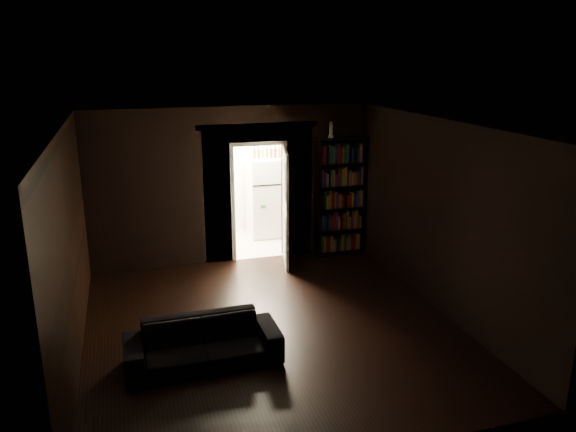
% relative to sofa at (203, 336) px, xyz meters
% --- Properties ---
extents(ground, '(5.50, 5.50, 0.00)m').
position_rel_sofa_xyz_m(ground, '(1.04, 0.66, -0.36)').
color(ground, black).
rests_on(ground, ground).
extents(room_walls, '(5.02, 5.61, 2.84)m').
position_rel_sofa_xyz_m(room_walls, '(1.03, 1.73, 1.32)').
color(room_walls, black).
rests_on(room_walls, ground).
extents(kitchen_alcove, '(2.20, 1.80, 2.60)m').
position_rel_sofa_xyz_m(kitchen_alcove, '(1.54, 4.53, 0.85)').
color(kitchen_alcove, beige).
rests_on(kitchen_alcove, ground).
extents(sofa, '(1.88, 0.84, 0.72)m').
position_rel_sofa_xyz_m(sofa, '(0.00, 0.00, 0.00)').
color(sofa, black).
rests_on(sofa, ground).
extents(bookshelf, '(0.94, 0.46, 2.20)m').
position_rel_sofa_xyz_m(bookshelf, '(3.04, 3.25, 0.74)').
color(bookshelf, black).
rests_on(bookshelf, ground).
extents(refrigerator, '(0.83, 0.78, 1.65)m').
position_rel_sofa_xyz_m(refrigerator, '(2.00, 4.69, 0.47)').
color(refrigerator, silver).
rests_on(refrigerator, ground).
extents(door, '(0.23, 0.84, 2.05)m').
position_rel_sofa_xyz_m(door, '(1.92, 2.97, 0.67)').
color(door, white).
rests_on(door, ground).
extents(figurine, '(0.11, 0.11, 0.29)m').
position_rel_sofa_xyz_m(figurine, '(2.88, 3.32, 1.99)').
color(figurine, white).
rests_on(figurine, bookshelf).
extents(bottles, '(0.67, 0.20, 0.27)m').
position_rel_sofa_xyz_m(bottles, '(2.00, 4.56, 1.42)').
color(bottles, black).
rests_on(bottles, refrigerator).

